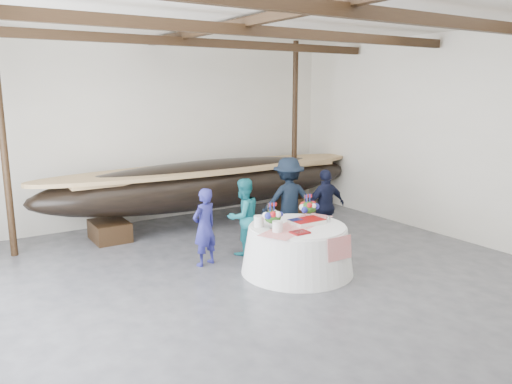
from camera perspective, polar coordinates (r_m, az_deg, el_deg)
floor at (r=8.15m, az=4.74°, el=-12.14°), size 10.00×12.00×0.01m
wall_back at (r=12.79m, az=-11.68°, el=6.82°), size 10.00×0.02×4.50m
wall_right at (r=11.28m, az=25.71°, el=5.27°), size 0.02×12.00×4.50m
ceiling at (r=7.55m, az=5.36°, el=20.87°), size 10.00×12.00×0.01m
pavilion_structure at (r=8.15m, az=1.59°, el=16.72°), size 9.80×11.76×4.50m
longboat_display at (r=12.25m, az=-5.13°, el=0.98°), size 8.49×1.70×1.59m
banquet_table at (r=9.17m, az=4.74°, el=-6.46°), size 2.05×2.05×0.87m
tabletop_items at (r=9.10m, az=4.14°, el=-2.76°), size 1.95×1.29×0.40m
guest_woman_blue at (r=9.44m, az=-5.90°, el=-4.00°), size 0.62×0.50×1.49m
guest_woman_teal at (r=10.02m, az=-1.46°, el=-2.83°), size 0.84×0.70×1.55m
guest_man_left at (r=10.73m, az=3.73°, el=-0.99°), size 1.35×0.99×1.87m
guest_man_right at (r=10.90m, az=7.97°, el=-1.59°), size 0.97×0.47×1.61m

